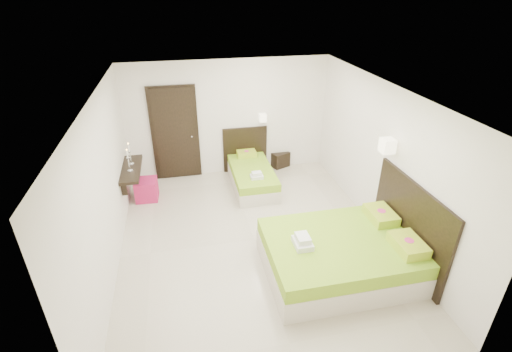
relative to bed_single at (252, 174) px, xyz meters
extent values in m
plane|color=beige|center=(-0.36, -1.97, -0.26)|extent=(5.50, 5.50, 0.00)
cube|color=beige|center=(0.00, -0.08, -0.12)|extent=(0.86, 1.71, 0.27)
cube|color=#72A61A|center=(0.00, -0.08, 0.10)|extent=(0.85, 1.69, 0.17)
cube|color=black|center=(0.00, 0.75, 0.28)|extent=(1.03, 0.05, 1.07)
cube|color=#AAC524|center=(0.00, 0.57, 0.25)|extent=(0.43, 0.29, 0.12)
cylinder|color=#E63682|center=(0.00, 0.57, 0.31)|extent=(0.10, 0.10, 0.00)
cube|color=silver|center=(0.00, -0.55, 0.22)|extent=(0.26, 0.19, 0.07)
cube|color=silver|center=(0.00, -0.55, 0.29)|extent=(0.19, 0.14, 0.07)
cube|color=#FBEFCE|center=(0.38, 0.60, 1.07)|extent=(0.15, 0.15, 0.17)
cylinder|color=#2D2116|center=(0.38, 0.68, 1.07)|extent=(0.03, 0.16, 0.03)
cube|color=beige|center=(0.77, -3.00, -0.08)|extent=(2.25, 1.68, 0.36)
cube|color=#72A61A|center=(0.77, -3.00, 0.21)|extent=(2.22, 1.67, 0.22)
cube|color=black|center=(1.86, -3.00, 0.44)|extent=(0.05, 1.91, 1.40)
cube|color=#AAC524|center=(1.61, -3.39, 0.40)|extent=(0.38, 0.56, 0.16)
cylinder|color=#E63682|center=(1.61, -3.39, 0.48)|extent=(0.13, 0.13, 0.00)
cube|color=#AAC524|center=(1.61, -2.61, 0.40)|extent=(0.38, 0.56, 0.16)
cylinder|color=#E63682|center=(1.61, -2.61, 0.48)|extent=(0.13, 0.13, 0.00)
cube|color=silver|center=(0.15, -3.00, 0.37)|extent=(0.25, 0.34, 0.09)
cube|color=silver|center=(0.15, -3.00, 0.46)|extent=(0.19, 0.25, 0.09)
cube|color=#FBEFCE|center=(1.71, -2.29, 1.48)|extent=(0.20, 0.20, 0.22)
cylinder|color=#2D2116|center=(1.79, -2.29, 1.48)|extent=(0.16, 0.03, 0.03)
cube|color=black|center=(0.85, 0.80, -0.08)|extent=(0.52, 0.49, 0.36)
cube|color=#A9164B|center=(-2.24, -0.14, -0.04)|extent=(0.46, 0.46, 0.43)
cube|color=black|center=(-1.56, 0.74, 0.79)|extent=(1.02, 0.06, 2.14)
cube|color=black|center=(-1.56, 0.70, 0.79)|extent=(0.88, 0.04, 2.06)
cylinder|color=silver|center=(-1.21, 0.67, 0.74)|extent=(0.03, 0.10, 0.03)
cube|color=black|center=(-2.43, -0.37, 0.56)|extent=(0.35, 1.20, 0.06)
cube|color=black|center=(-2.55, -0.82, 0.41)|extent=(0.10, 0.04, 0.30)
cube|color=black|center=(-2.55, 0.08, 0.41)|extent=(0.10, 0.04, 0.30)
cylinder|color=silver|center=(-2.43, -0.52, 0.60)|extent=(0.10, 0.10, 0.02)
cylinder|color=silver|center=(-2.43, -0.52, 0.72)|extent=(0.02, 0.02, 0.22)
cone|color=silver|center=(-2.43, -0.52, 0.85)|extent=(0.07, 0.07, 0.04)
cylinder|color=white|center=(-2.43, -0.52, 0.95)|extent=(0.02, 0.02, 0.15)
sphere|color=#FFB23F|center=(-2.43, -0.52, 1.03)|extent=(0.02, 0.02, 0.02)
cylinder|color=silver|center=(-2.43, -0.22, 0.60)|extent=(0.10, 0.10, 0.02)
cylinder|color=silver|center=(-2.43, -0.22, 0.72)|extent=(0.02, 0.02, 0.22)
cone|color=silver|center=(-2.43, -0.22, 0.85)|extent=(0.07, 0.07, 0.04)
cylinder|color=white|center=(-2.43, -0.22, 0.95)|extent=(0.02, 0.02, 0.15)
sphere|color=#FFB23F|center=(-2.43, -0.22, 1.03)|extent=(0.02, 0.02, 0.02)
camera|label=1|loc=(-1.42, -7.09, 3.76)|focal=26.00mm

